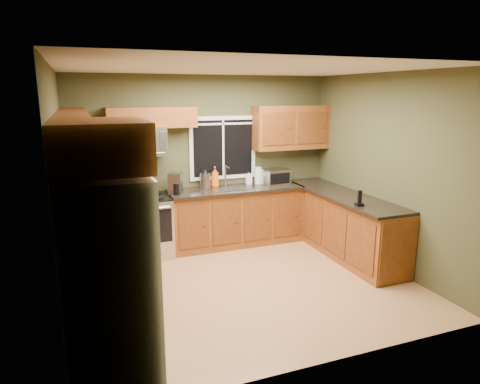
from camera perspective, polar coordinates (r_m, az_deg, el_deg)
floor at (r=5.68m, az=0.80°, el=-12.19°), size 4.20×4.20×0.00m
ceiling at (r=5.14m, az=0.90°, el=16.17°), size 4.20×4.20×0.00m
back_wall at (r=6.92m, az=-4.67°, el=4.13°), size 4.20×0.00×4.20m
front_wall at (r=3.68m, az=11.26°, el=-4.12°), size 4.20×0.00×4.20m
left_wall at (r=4.89m, az=-22.67°, el=-0.61°), size 0.00×3.60×3.60m
right_wall at (r=6.31m, az=18.88°, el=2.59°), size 0.00×3.60×3.60m
window at (r=6.96m, az=-2.28°, el=5.90°), size 1.12×0.03×1.02m
base_cabinets_left at (r=5.60m, az=-18.65°, el=-8.25°), size 0.60×2.65×0.90m
countertop_left at (r=5.46m, az=-18.75°, el=-3.62°), size 0.65×2.65×0.04m
base_cabinets_back at (r=6.97m, az=-0.55°, el=-3.36°), size 2.17×0.60×0.90m
countertop_back at (r=6.83m, az=-0.49°, el=0.37°), size 2.17×0.65×0.04m
base_cabinets_peninsula at (r=6.76m, az=13.44°, el=-4.24°), size 0.60×2.52×0.90m
countertop_peninsula at (r=6.64m, az=13.43°, el=-0.37°), size 0.65×2.50×0.04m
upper_cabinets_left at (r=5.27m, az=-21.24°, el=6.07°), size 0.33×2.65×0.72m
upper_cabinets_back_left at (r=6.50m, az=-11.69°, el=9.71°), size 1.30×0.33×0.30m
upper_cabinets_back_right at (r=7.25m, az=6.83°, el=8.54°), size 1.30×0.33×0.72m
upper_cabinet_over_fridge at (r=3.49m, az=-18.23°, el=5.97°), size 0.72×0.90×0.38m
refrigerator at (r=3.79m, az=-16.98°, el=-11.21°), size 0.74×0.90×1.80m
range at (r=6.59m, az=-12.53°, el=-4.48°), size 0.76×0.69×0.94m
microwave at (r=6.47m, az=-13.27°, el=6.59°), size 0.76×0.41×0.42m
sink at (r=6.80m, az=-1.45°, el=0.59°), size 0.60×0.42×0.36m
toaster_oven at (r=7.09m, az=4.82°, el=2.04°), size 0.45×0.36×0.26m
coffee_maker at (r=6.49m, az=-8.58°, el=1.07°), size 0.27×0.30×0.32m
kettle at (r=6.80m, az=-4.65°, el=1.64°), size 0.17×0.17×0.30m
paper_towel_roll at (r=7.15m, az=2.43°, el=2.24°), size 0.12×0.12×0.31m
soap_bottle_a at (r=6.87m, az=-3.36°, el=2.02°), size 0.16×0.16×0.33m
soap_bottle_b at (r=7.06m, az=1.18°, el=1.79°), size 0.10×0.10×0.20m
soap_bottle_c at (r=6.88m, az=-4.67°, el=1.30°), size 0.14×0.14×0.17m
cordless_phone at (r=5.95m, az=15.64°, el=-1.20°), size 0.11×0.11×0.21m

